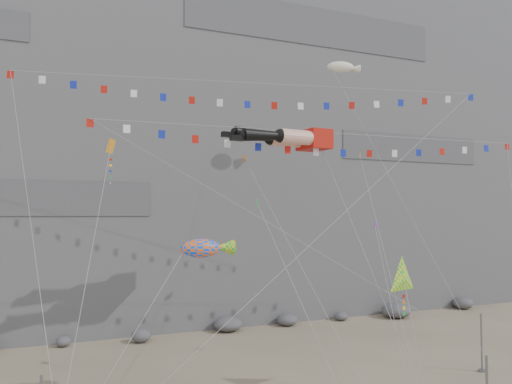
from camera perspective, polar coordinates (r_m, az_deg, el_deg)
cliff at (r=62.02m, az=-7.81°, el=10.85°), size 80.00×28.00×50.00m
talus_boulders at (r=47.05m, az=-3.22°, el=-14.88°), size 60.00×3.00×1.20m
anchor_pole_right at (r=38.46m, az=24.38°, el=-15.40°), size 0.12×0.12×3.90m
legs_kite at (r=36.92m, az=3.74°, el=6.15°), size 8.34×14.99×21.17m
flag_banner_upper at (r=38.86m, az=0.55°, el=12.29°), size 34.86×16.17×27.84m
flag_banner_lower at (r=37.91m, az=8.44°, el=6.67°), size 33.97×9.47×21.20m
harlequin_kite at (r=30.32m, az=-16.28°, el=4.93°), size 3.94×8.44×16.65m
fish_windsock at (r=27.83m, az=-6.35°, el=-6.43°), size 9.22×4.25×11.98m
delta_kite at (r=30.77m, az=16.54°, el=-9.53°), size 3.42×5.24×8.97m
blimp_windsock at (r=45.78m, az=9.68°, el=13.82°), size 5.22×14.22×27.18m
small_kite_a at (r=36.33m, az=-1.08°, el=3.43°), size 2.99×14.01×19.97m
small_kite_b at (r=36.63m, az=13.50°, el=-4.05°), size 5.43×10.51×14.69m
small_kite_c at (r=31.28m, az=0.31°, el=-1.63°), size 1.88×10.29×14.96m
small_kite_d at (r=40.40m, az=11.94°, el=3.57°), size 6.25×14.53×21.49m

